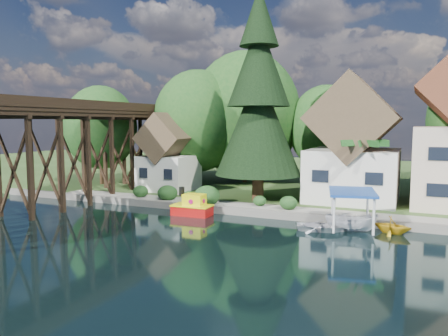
{
  "coord_description": "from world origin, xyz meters",
  "views": [
    {
      "loc": [
        12.07,
        -23.7,
        7.38
      ],
      "look_at": [
        -1.09,
        6.0,
        3.96
      ],
      "focal_mm": 35.0,
      "sensor_mm": 36.0,
      "label": 1
    }
  ],
  "objects_px": {
    "trestle_bridge": "(63,146)",
    "palm_tree": "(361,145)",
    "shed": "(169,157)",
    "conifer": "(259,99)",
    "tugboat": "(193,207)",
    "boat_canopy": "(352,214)",
    "house_left": "(354,148)",
    "boat_yellow": "(392,224)",
    "boat_white_a": "(323,225)"
  },
  "relations": [
    {
      "from": "boat_yellow",
      "to": "conifer",
      "type": "bearing_deg",
      "value": 80.98
    },
    {
      "from": "house_left",
      "to": "boat_yellow",
      "type": "relative_size",
      "value": 4.5
    },
    {
      "from": "boat_canopy",
      "to": "tugboat",
      "type": "bearing_deg",
      "value": 179.29
    },
    {
      "from": "shed",
      "to": "boat_canopy",
      "type": "xyz_separation_m",
      "value": [
        19.21,
        -8.15,
        -2.63
      ]
    },
    {
      "from": "boat_white_a",
      "to": "tugboat",
      "type": "bearing_deg",
      "value": 70.61
    },
    {
      "from": "trestle_bridge",
      "to": "tugboat",
      "type": "relative_size",
      "value": 13.85
    },
    {
      "from": "house_left",
      "to": "boat_canopy",
      "type": "bearing_deg",
      "value": -82.86
    },
    {
      "from": "conifer",
      "to": "boat_yellow",
      "type": "distance_m",
      "value": 15.47
    },
    {
      "from": "conifer",
      "to": "palm_tree",
      "type": "height_order",
      "value": "conifer"
    },
    {
      "from": "shed",
      "to": "palm_tree",
      "type": "relative_size",
      "value": 1.34
    },
    {
      "from": "palm_tree",
      "to": "boat_canopy",
      "type": "height_order",
      "value": "palm_tree"
    },
    {
      "from": "shed",
      "to": "boat_yellow",
      "type": "relative_size",
      "value": 3.21
    },
    {
      "from": "conifer",
      "to": "tugboat",
      "type": "height_order",
      "value": "conifer"
    },
    {
      "from": "trestle_bridge",
      "to": "tugboat",
      "type": "bearing_deg",
      "value": 6.35
    },
    {
      "from": "tugboat",
      "to": "boat_yellow",
      "type": "distance_m",
      "value": 14.85
    },
    {
      "from": "boat_white_a",
      "to": "house_left",
      "type": "bearing_deg",
      "value": -18.44
    },
    {
      "from": "boat_white_a",
      "to": "boat_yellow",
      "type": "xyz_separation_m",
      "value": [
        4.36,
        1.09,
        0.27
      ]
    },
    {
      "from": "shed",
      "to": "boat_yellow",
      "type": "distance_m",
      "value": 23.32
    },
    {
      "from": "trestle_bridge",
      "to": "boat_yellow",
      "type": "relative_size",
      "value": 18.05
    },
    {
      "from": "shed",
      "to": "boat_canopy",
      "type": "bearing_deg",
      "value": -22.99
    },
    {
      "from": "conifer",
      "to": "boat_canopy",
      "type": "distance_m",
      "value": 13.54
    },
    {
      "from": "shed",
      "to": "house_left",
      "type": "bearing_deg",
      "value": 4.77
    },
    {
      "from": "palm_tree",
      "to": "boat_white_a",
      "type": "xyz_separation_m",
      "value": [
        -1.58,
        -6.61,
        -5.22
      ]
    },
    {
      "from": "trestle_bridge",
      "to": "shed",
      "type": "relative_size",
      "value": 5.63
    },
    {
      "from": "shed",
      "to": "palm_tree",
      "type": "height_order",
      "value": "shed"
    },
    {
      "from": "tugboat",
      "to": "boat_canopy",
      "type": "relative_size",
      "value": 0.66
    },
    {
      "from": "palm_tree",
      "to": "boat_yellow",
      "type": "relative_size",
      "value": 2.38
    },
    {
      "from": "shed",
      "to": "conifer",
      "type": "distance_m",
      "value": 11.91
    },
    {
      "from": "trestle_bridge",
      "to": "boat_yellow",
      "type": "height_order",
      "value": "trestle_bridge"
    },
    {
      "from": "shed",
      "to": "trestle_bridge",
      "type": "bearing_deg",
      "value": -118.19
    },
    {
      "from": "boat_white_a",
      "to": "boat_canopy",
      "type": "relative_size",
      "value": 0.75
    },
    {
      "from": "conifer",
      "to": "boat_canopy",
      "type": "height_order",
      "value": "conifer"
    },
    {
      "from": "trestle_bridge",
      "to": "boat_canopy",
      "type": "bearing_deg",
      "value": 2.78
    },
    {
      "from": "tugboat",
      "to": "conifer",
      "type": "bearing_deg",
      "value": 60.36
    },
    {
      "from": "trestle_bridge",
      "to": "boat_white_a",
      "type": "xyz_separation_m",
      "value": [
        22.44,
        0.58,
        -4.97
      ]
    },
    {
      "from": "house_left",
      "to": "boat_white_a",
      "type": "xyz_separation_m",
      "value": [
        -0.56,
        -10.25,
        -4.76
      ]
    },
    {
      "from": "conifer",
      "to": "tugboat",
      "type": "distance_m",
      "value": 11.08
    },
    {
      "from": "trestle_bridge",
      "to": "palm_tree",
      "type": "xyz_separation_m",
      "value": [
        24.02,
        7.19,
        0.24
      ]
    },
    {
      "from": "shed",
      "to": "conifer",
      "type": "relative_size",
      "value": 0.42
    },
    {
      "from": "tugboat",
      "to": "boat_yellow",
      "type": "xyz_separation_m",
      "value": [
        14.85,
        0.34,
        -0.04
      ]
    },
    {
      "from": "boat_canopy",
      "to": "boat_yellow",
      "type": "xyz_separation_m",
      "value": [
        2.59,
        0.49,
        -0.55
      ]
    },
    {
      "from": "house_left",
      "to": "palm_tree",
      "type": "bearing_deg",
      "value": -74.29
    },
    {
      "from": "trestle_bridge",
      "to": "palm_tree",
      "type": "distance_m",
      "value": 25.08
    },
    {
      "from": "shed",
      "to": "boat_canopy",
      "type": "height_order",
      "value": "shed"
    },
    {
      "from": "house_left",
      "to": "tugboat",
      "type": "xyz_separation_m",
      "value": [
        -11.05,
        -9.5,
        -4.46
      ]
    },
    {
      "from": "house_left",
      "to": "palm_tree",
      "type": "relative_size",
      "value": 1.89
    },
    {
      "from": "palm_tree",
      "to": "boat_yellow",
      "type": "height_order",
      "value": "palm_tree"
    },
    {
      "from": "trestle_bridge",
      "to": "boat_yellow",
      "type": "bearing_deg",
      "value": 3.56
    },
    {
      "from": "palm_tree",
      "to": "boat_canopy",
      "type": "bearing_deg",
      "value": -88.24
    },
    {
      "from": "palm_tree",
      "to": "conifer",
      "type": "bearing_deg",
      "value": 179.45
    }
  ]
}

